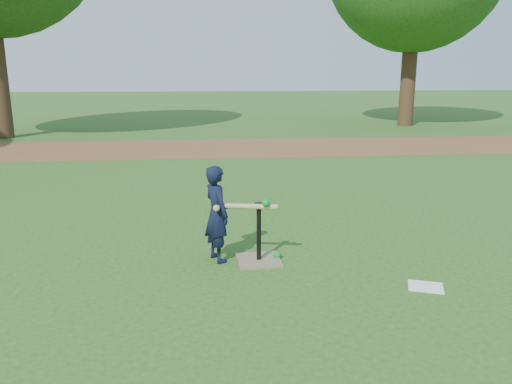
{
  "coord_description": "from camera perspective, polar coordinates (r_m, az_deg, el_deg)",
  "views": [
    {
      "loc": [
        -0.26,
        -4.69,
        1.9
      ],
      "look_at": [
        0.22,
        0.33,
        0.65
      ],
      "focal_mm": 35.0,
      "sensor_mm": 36.0,
      "label": 1
    }
  ],
  "objects": [
    {
      "name": "dirt_strip",
      "position": [
        12.34,
        -4.19,
        5.04
      ],
      "size": [
        24.0,
        3.0,
        0.01
      ],
      "primitive_type": "cube",
      "color": "brown",
      "rests_on": "ground"
    },
    {
      "name": "clipboard",
      "position": [
        4.78,
        18.82,
        -10.21
      ],
      "size": [
        0.36,
        0.32,
        0.01
      ],
      "primitive_type": "cube",
      "rotation": [
        0.0,
        0.0,
        -0.36
      ],
      "color": "white",
      "rests_on": "ground"
    },
    {
      "name": "swing_action",
      "position": [
        4.87,
        -0.96,
        -1.59
      ],
      "size": [
        0.63,
        0.18,
        0.12
      ],
      "color": "tan",
      "rests_on": "ground"
    },
    {
      "name": "batting_tee",
      "position": [
        5.07,
        0.33,
        -6.75
      ],
      "size": [
        0.45,
        0.45,
        0.61
      ],
      "color": "#7E7150",
      "rests_on": "ground"
    },
    {
      "name": "wiffle_ball_ground",
      "position": [
        5.17,
        2.46,
        -7.18
      ],
      "size": [
        0.08,
        0.08,
        0.08
      ],
      "primitive_type": "sphere",
      "color": "#0C8B24",
      "rests_on": "ground"
    },
    {
      "name": "ground",
      "position": [
        5.07,
        -2.09,
        -8.09
      ],
      "size": [
        80.0,
        80.0,
        0.0
      ],
      "primitive_type": "plane",
      "color": "#285116",
      "rests_on": "ground"
    },
    {
      "name": "child",
      "position": [
        5.0,
        -4.5,
        -2.49
      ],
      "size": [
        0.36,
        0.42,
        0.98
      ],
      "primitive_type": "imported",
      "rotation": [
        0.0,
        0.0,
        2.0
      ],
      "color": "black",
      "rests_on": "ground"
    }
  ]
}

